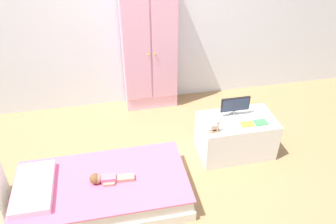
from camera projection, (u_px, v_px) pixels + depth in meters
ground_plane at (155, 183)px, 3.30m from camera, size 10.00×10.00×0.02m
bed at (103, 190)px, 3.05m from camera, size 1.54×0.82×0.24m
pillow at (34, 188)px, 2.86m from camera, size 0.32×0.58×0.07m
doll at (104, 179)px, 2.95m from camera, size 0.39×0.14×0.10m
wardrobe at (150, 49)px, 4.01m from camera, size 0.65×0.29×1.57m
tv_stand at (236, 136)px, 3.55m from camera, size 0.78×0.46×0.43m
tv_monitor at (235, 105)px, 3.42m from camera, size 0.30×0.10×0.21m
rocking_horse_toy at (216, 126)px, 3.23m from camera, size 0.11×0.04×0.13m
book_orange at (247, 124)px, 3.35m from camera, size 0.13×0.09×0.01m
book_green at (261, 122)px, 3.38m from camera, size 0.13×0.09×0.02m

